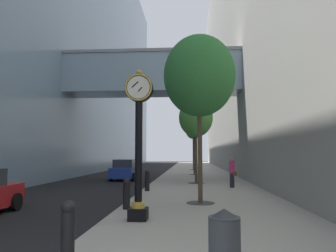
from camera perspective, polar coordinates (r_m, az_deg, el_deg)
The scene contains 16 objects.
ground_plane at distance 30.54m, azimuth -0.97°, elevation -8.78°, with size 110.00×110.00×0.00m, color black.
sidewalk_right at distance 33.43m, azimuth 5.16°, elevation -8.30°, with size 6.58×80.00×0.14m, color #9E998E.
building_block_left at distance 39.02m, azimuth -18.96°, elevation 16.88°, with size 23.30×80.00×32.85m.
building_block_right at distance 37.07m, azimuth 17.66°, elevation 17.17°, with size 9.00×80.00×31.71m.
street_clock at distance 9.66m, azimuth -5.20°, elevation -1.79°, with size 0.84×0.55×4.49m.
bollard_nearest at distance 6.46m, azimuth -17.29°, elevation -16.99°, with size 0.27×0.27×1.08m.
bollard_third at distance 11.67m, azimuth -7.35°, elevation -11.62°, with size 0.27×0.27×1.08m.
bollard_fourth at distance 14.34m, azimuth -5.18°, elevation -10.36°, with size 0.27×0.27×1.08m.
bollard_fifth at distance 17.04m, azimuth -3.71°, elevation -9.50°, with size 0.27×0.27×1.08m.
street_tree_near at distance 13.28m, azimuth 5.57°, elevation 8.77°, with size 2.90×2.90×6.76m.
street_tree_mid_near at distance 21.57m, azimuth 4.95°, elevation 1.44°, with size 2.26×2.26×5.64m.
street_tree_mid_far at distance 30.15m, azimuth 4.65°, elevation 1.27°, with size 2.34×2.34×6.54m.
street_tree_far at distance 38.61m, azimuth 4.50°, elevation -0.81°, with size 1.86×1.86×5.80m.
trash_bin at distance 5.61m, azimuth 9.96°, elevation -19.35°, with size 0.53×0.53×1.05m.
pedestrian_walking at distance 18.99m, azimuth 11.25°, elevation -7.84°, with size 0.49×0.52×1.76m.
car_blue_near at distance 26.19m, azimuth -7.41°, elevation -7.67°, with size 1.98×4.63×1.62m.
Camera 1 is at (2.59, -3.36, 2.09)m, focal length 34.46 mm.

